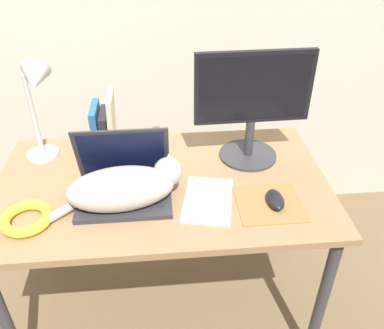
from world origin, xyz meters
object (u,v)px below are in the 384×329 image
object	(u,v)px
laptop	(124,184)
webcam	(156,132)
book_row	(104,128)
desk_lamp	(36,96)
cable_coil	(26,218)
external_monitor	(252,103)
cat	(125,187)
notepad	(207,200)
computer_mouse	(275,200)

from	to	relation	value
laptop	webcam	world-z (taller)	laptop
book_row	desk_lamp	bearing A→B (deg)	-168.33
cable_coil	laptop	bearing A→B (deg)	20.83
laptop	cable_coil	bearing A→B (deg)	-159.17
desk_lamp	book_row	bearing A→B (deg)	11.67
external_monitor	webcam	world-z (taller)	external_monitor
cat	cable_coil	distance (m)	0.34
notepad	webcam	xyz separation A→B (m)	(-0.17, 0.43, 0.04)
cable_coil	webcam	bearing A→B (deg)	47.69
external_monitor	book_row	xyz separation A→B (m)	(-0.59, 0.10, -0.14)
desk_lamp	notepad	xyz separation A→B (m)	(0.62, -0.33, -0.28)
laptop	desk_lamp	xyz separation A→B (m)	(-0.32, 0.27, 0.23)
external_monitor	desk_lamp	world-z (taller)	external_monitor
cat	external_monitor	bearing A→B (deg)	28.20
laptop	computer_mouse	world-z (taller)	laptop
laptop	book_row	world-z (taller)	laptop
cat	cable_coil	xyz separation A→B (m)	(-0.33, -0.07, -0.06)
cable_coil	webcam	world-z (taller)	webcam
computer_mouse	webcam	distance (m)	0.62
computer_mouse	cable_coil	size ratio (longest dim) A/B	0.64
cat	webcam	size ratio (longest dim) A/B	6.52
external_monitor	notepad	xyz separation A→B (m)	(-0.20, -0.28, -0.24)
notepad	webcam	distance (m)	0.47
desk_lamp	cable_coil	xyz separation A→B (m)	(-0.00, -0.39, -0.27)
cable_coil	desk_lamp	bearing A→B (deg)	89.48
laptop	notepad	bearing A→B (deg)	-12.44
cat	desk_lamp	xyz separation A→B (m)	(-0.33, 0.32, 0.21)
book_row	desk_lamp	xyz separation A→B (m)	(-0.23, -0.05, 0.18)
webcam	book_row	bearing A→B (deg)	-166.13
cable_coil	webcam	xyz separation A→B (m)	(0.44, 0.49, 0.03)
external_monitor	computer_mouse	bearing A→B (deg)	-84.05
computer_mouse	book_row	xyz separation A→B (m)	(-0.62, 0.42, 0.08)
cat	book_row	xyz separation A→B (m)	(-0.10, 0.37, 0.03)
laptop	computer_mouse	xyz separation A→B (m)	(0.53, -0.10, -0.03)
desk_lamp	laptop	bearing A→B (deg)	-39.88
laptop	external_monitor	size ratio (longest dim) A/B	0.74
laptop	webcam	bearing A→B (deg)	71.47
book_row	notepad	bearing A→B (deg)	-44.33
laptop	external_monitor	xyz separation A→B (m)	(0.50, 0.21, 0.20)
book_row	notepad	world-z (taller)	book_row
laptop	notepad	xyz separation A→B (m)	(0.30, -0.07, -0.05)
computer_mouse	cable_coil	bearing A→B (deg)	-178.82
desk_lamp	webcam	distance (m)	0.51
laptop	cable_coil	size ratio (longest dim) A/B	1.91
laptop	cat	size ratio (longest dim) A/B	0.69
computer_mouse	external_monitor	bearing A→B (deg)	95.95
external_monitor	desk_lamp	xyz separation A→B (m)	(-0.82, 0.05, 0.04)
cat	computer_mouse	xyz separation A→B (m)	(0.52, -0.05, -0.05)
external_monitor	notepad	size ratio (longest dim) A/B	1.58
external_monitor	desk_lamp	size ratio (longest dim) A/B	1.07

